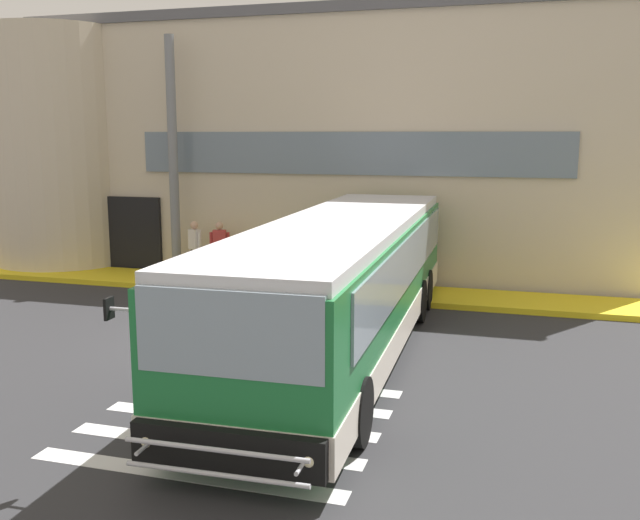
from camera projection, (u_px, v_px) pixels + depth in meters
ground_plane at (229, 337)px, 15.40m from camera, size 80.00×90.00×0.02m
bay_paint_stripes at (238, 421)px, 10.87m from camera, size 4.40×3.96×0.01m
terminal_building at (338, 144)px, 25.82m from camera, size 20.35×13.80×7.95m
boarding_curb at (298, 288)px, 19.92m from camera, size 22.55×2.00×0.15m
entry_support_column at (173, 157)px, 20.99m from camera, size 0.28×0.28×7.01m
bus_main_foreground at (342, 288)px, 14.04m from camera, size 3.02×12.49×2.70m
passenger_near_column at (195, 246)px, 20.88m from camera, size 0.52×0.39×1.68m
passenger_by_doorway at (220, 247)px, 20.77m from camera, size 0.57×0.32×1.68m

